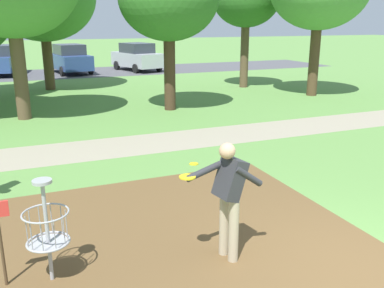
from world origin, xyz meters
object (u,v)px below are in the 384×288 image
at_px(parked_car_center_right, 137,57).
at_px(frisbee_near_basket, 194,164).
at_px(parked_car_center_left, 70,59).
at_px(player_foreground_watching, 229,193).
at_px(parked_car_leftmost, 2,60).
at_px(disc_golf_basket, 42,228).

bearing_deg(parked_car_center_right, frisbee_near_basket, -101.58).
distance_m(parked_car_center_left, parked_car_center_right, 4.43).
height_order(frisbee_near_basket, parked_car_center_right, parked_car_center_right).
distance_m(player_foreground_watching, parked_car_leftmost, 24.73).
xyz_separation_m(disc_golf_basket, frisbee_near_basket, (3.55, 3.55, -0.74)).
height_order(parked_car_leftmost, parked_car_center_right, same).
relative_size(frisbee_near_basket, parked_car_center_right, 0.05).
height_order(disc_golf_basket, parked_car_center_right, parked_car_center_right).
xyz_separation_m(disc_golf_basket, parked_car_center_left, (3.16, 23.34, 0.17)).
bearing_deg(frisbee_near_basket, player_foreground_watching, -106.03).
relative_size(player_foreground_watching, frisbee_near_basket, 7.99).
relative_size(player_foreground_watching, parked_car_center_right, 0.38).
xyz_separation_m(player_foreground_watching, frisbee_near_basket, (1.14, 3.95, -0.98)).
bearing_deg(disc_golf_basket, parked_car_leftmost, 92.01).
height_order(parked_car_center_left, parked_car_center_right, same).
distance_m(disc_golf_basket, parked_car_center_left, 23.56).
xyz_separation_m(parked_car_leftmost, parked_car_center_left, (4.01, -0.77, 0.00)).
relative_size(disc_golf_basket, player_foreground_watching, 0.81).
distance_m(disc_golf_basket, parked_car_center_right, 24.45).
xyz_separation_m(parked_car_center_left, parked_car_center_right, (4.43, -0.10, 0.00)).
bearing_deg(parked_car_center_left, disc_golf_basket, -97.71).
height_order(disc_golf_basket, parked_car_center_left, parked_car_center_left).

